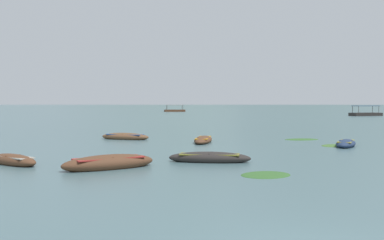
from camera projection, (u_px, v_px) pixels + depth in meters
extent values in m
plane|color=slate|center=(194.00, 104.00, 1506.87)|extent=(6000.00, 6000.00, 0.00)
cone|color=slate|center=(184.00, 54.00, 2242.68)|extent=(1425.55, 1425.55, 520.00)
cone|color=#4C5B56|center=(308.00, 54.00, 2475.46)|extent=(2300.05, 2300.05, 564.67)
ellipsoid|color=brown|center=(14.00, 160.00, 20.34)|extent=(3.40, 2.99, 0.60)
cube|color=#B7B2A3|center=(14.00, 156.00, 20.33)|extent=(2.45, 2.16, 0.05)
cube|color=brown|center=(14.00, 155.00, 20.33)|extent=(0.51, 0.61, 0.04)
ellipsoid|color=brown|center=(126.00, 137.00, 34.47)|extent=(4.28, 2.59, 0.65)
cube|color=#28519E|center=(126.00, 134.00, 34.46)|extent=(3.08, 1.86, 0.05)
cube|color=brown|center=(126.00, 134.00, 34.46)|extent=(0.37, 0.85, 0.04)
ellipsoid|color=brown|center=(110.00, 163.00, 19.01)|extent=(4.28, 3.43, 0.76)
cube|color=#B22D28|center=(110.00, 158.00, 19.00)|extent=(3.08, 2.47, 0.05)
cube|color=brown|center=(110.00, 157.00, 19.00)|extent=(0.56, 0.81, 0.04)
ellipsoid|color=#2D2826|center=(211.00, 158.00, 21.11)|extent=(4.11, 1.60, 0.62)
cube|color=olive|center=(211.00, 154.00, 21.10)|extent=(2.96, 1.15, 0.05)
cube|color=#2D2826|center=(211.00, 153.00, 21.10)|extent=(0.17, 0.77, 0.04)
ellipsoid|color=navy|center=(347.00, 144.00, 28.78)|extent=(2.63, 3.75, 0.57)
cube|color=olive|center=(347.00, 141.00, 28.77)|extent=(1.89, 2.70, 0.05)
cube|color=navy|center=(347.00, 140.00, 28.77)|extent=(0.76, 0.42, 0.04)
ellipsoid|color=brown|center=(204.00, 140.00, 31.79)|extent=(1.82, 4.52, 0.56)
cube|color=orange|center=(204.00, 138.00, 31.78)|extent=(1.31, 3.25, 0.05)
cube|color=brown|center=(204.00, 137.00, 31.78)|extent=(0.82, 0.20, 0.04)
cube|color=brown|center=(176.00, 111.00, 150.56)|extent=(7.46, 3.84, 0.90)
cylinder|color=#4C4742|center=(183.00, 108.00, 151.97)|extent=(0.10, 0.10, 1.80)
cylinder|color=#4C4742|center=(184.00, 108.00, 149.92)|extent=(0.10, 0.10, 1.80)
cylinder|color=#4C4742|center=(168.00, 108.00, 151.11)|extent=(0.10, 0.10, 1.80)
cylinder|color=#4C4742|center=(168.00, 108.00, 149.06)|extent=(0.10, 0.10, 1.80)
cube|color=#9E998E|center=(176.00, 105.00, 150.48)|extent=(6.27, 3.23, 0.12)
cube|color=#2D2826|center=(367.00, 115.00, 99.92)|extent=(7.79, 4.83, 0.90)
cylinder|color=#4C4742|center=(374.00, 110.00, 101.71)|extent=(0.10, 0.10, 1.80)
cylinder|color=#4C4742|center=(380.00, 110.00, 99.71)|extent=(0.10, 0.10, 1.80)
cylinder|color=#4C4742|center=(354.00, 110.00, 100.05)|extent=(0.10, 0.10, 1.80)
cylinder|color=#4C4742|center=(360.00, 110.00, 98.05)|extent=(0.10, 0.10, 1.80)
cube|color=#334C75|center=(367.00, 106.00, 99.85)|extent=(6.54, 4.05, 0.12)
ellipsoid|color=#477033|center=(335.00, 146.00, 29.14)|extent=(2.58, 2.72, 0.14)
ellipsoid|color=#38662D|center=(267.00, 175.00, 17.23)|extent=(2.72, 2.61, 0.14)
ellipsoid|color=#38662D|center=(303.00, 140.00, 34.15)|extent=(3.10, 2.29, 0.14)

